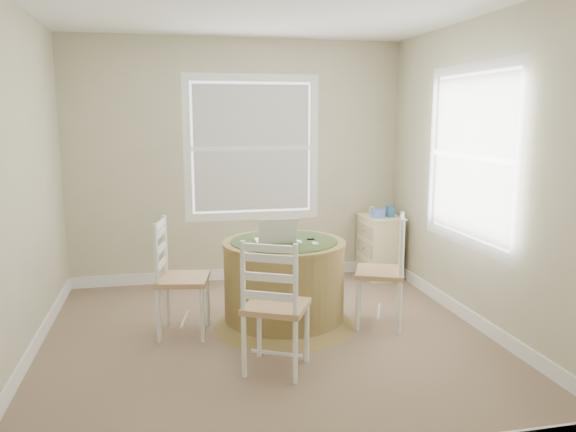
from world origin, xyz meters
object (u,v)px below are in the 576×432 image
object	(u,v)px
chair_near	(276,306)
chair_right	(380,272)
chair_left	(183,279)
laptop	(276,238)
round_table	(284,280)
corner_chest	(380,246)

from	to	relation	value
chair_near	chair_right	world-z (taller)	same
chair_left	laptop	world-z (taller)	laptop
chair_near	chair_left	bearing A→B (deg)	-25.89
round_table	corner_chest	bearing A→B (deg)	49.64
round_table	corner_chest	distance (m)	1.83
round_table	chair_right	world-z (taller)	chair_right
chair_right	chair_near	bearing A→B (deg)	-34.23
laptop	chair_right	bearing A→B (deg)	171.31
round_table	chair_right	bearing A→B (deg)	-4.29
chair_near	chair_right	size ratio (longest dim) A/B	1.00
chair_near	chair_right	bearing A→B (deg)	-119.99
chair_near	laptop	size ratio (longest dim) A/B	2.89
round_table	chair_left	distance (m)	0.85
laptop	corner_chest	bearing A→B (deg)	-137.97
round_table	chair_near	world-z (taller)	chair_near
chair_near	chair_right	distance (m)	1.24
chair_right	chair_left	bearing A→B (deg)	-72.23
round_table	chair_left	xyz separation A→B (m)	(-0.85, -0.02, 0.07)
chair_near	corner_chest	bearing A→B (deg)	-100.38
round_table	laptop	distance (m)	0.38
chair_right	corner_chest	bearing A→B (deg)	-178.57
chair_left	laptop	distance (m)	0.83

